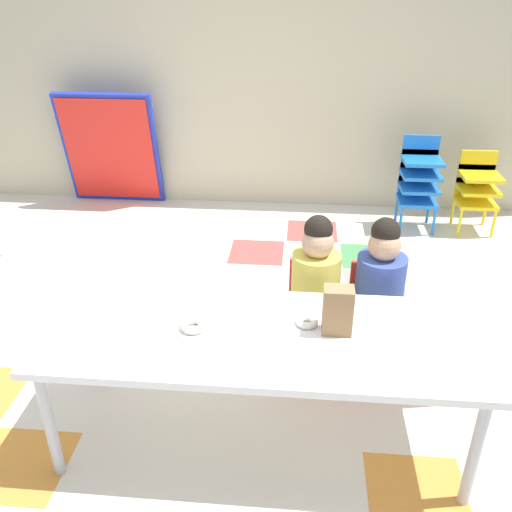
# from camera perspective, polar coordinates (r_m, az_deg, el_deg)

# --- Properties ---
(ground_plane) EXTENTS (6.15, 4.97, 0.02)m
(ground_plane) POSITION_cam_1_polar(r_m,az_deg,el_deg) (3.31, -1.93, -10.40)
(ground_plane) COLOR silver
(back_wall) EXTENTS (6.15, 0.10, 2.79)m
(back_wall) POSITION_cam_1_polar(r_m,az_deg,el_deg) (5.13, 1.27, 20.44)
(back_wall) COLOR beige
(back_wall) RESTS_ON ground_plane
(craft_table) EXTENTS (1.95, 0.72, 0.61)m
(craft_table) POSITION_cam_1_polar(r_m,az_deg,el_deg) (2.46, 0.60, -8.94)
(craft_table) COLOR white
(craft_table) RESTS_ON ground_plane
(seated_child_near_camera) EXTENTS (0.32, 0.31, 0.92)m
(seated_child_near_camera) POSITION_cam_1_polar(r_m,az_deg,el_deg) (2.96, 6.23, -2.45)
(seated_child_near_camera) COLOR red
(seated_child_near_camera) RESTS_ON ground_plane
(seated_child_middle_seat) EXTENTS (0.32, 0.32, 0.92)m
(seated_child_middle_seat) POSITION_cam_1_polar(r_m,az_deg,el_deg) (2.99, 12.78, -2.69)
(seated_child_middle_seat) COLOR red
(seated_child_middle_seat) RESTS_ON ground_plane
(kid_chair_blue_stack) EXTENTS (0.32, 0.30, 0.80)m
(kid_chair_blue_stack) POSITION_cam_1_polar(r_m,az_deg,el_deg) (4.93, 16.64, 7.83)
(kid_chair_blue_stack) COLOR blue
(kid_chair_blue_stack) RESTS_ON ground_plane
(kid_chair_yellow_stack) EXTENTS (0.32, 0.30, 0.68)m
(kid_chair_yellow_stack) POSITION_cam_1_polar(r_m,az_deg,el_deg) (5.08, 22.06, 6.76)
(kid_chair_yellow_stack) COLOR yellow
(kid_chair_yellow_stack) RESTS_ON ground_plane
(folded_activity_table) EXTENTS (0.90, 0.29, 1.09)m
(folded_activity_table) POSITION_cam_1_polar(r_m,az_deg,el_deg) (5.41, -14.90, 10.65)
(folded_activity_table) COLOR #1E33BF
(folded_activity_table) RESTS_ON ground_plane
(paper_bag_brown) EXTENTS (0.13, 0.09, 0.22)m
(paper_bag_brown) POSITION_cam_1_polar(r_m,az_deg,el_deg) (2.40, 8.52, -5.62)
(paper_bag_brown) COLOR #9E754C
(paper_bag_brown) RESTS_ON craft_table
(paper_plate_near_edge) EXTENTS (0.18, 0.18, 0.01)m
(paper_plate_near_edge) POSITION_cam_1_polar(r_m,az_deg,el_deg) (2.46, -6.53, -7.61)
(paper_plate_near_edge) COLOR white
(paper_plate_near_edge) RESTS_ON craft_table
(donut_powdered_on_plate) EXTENTS (0.12, 0.12, 0.04)m
(donut_powdered_on_plate) POSITION_cam_1_polar(r_m,az_deg,el_deg) (2.45, -6.56, -7.20)
(donut_powdered_on_plate) COLOR white
(donut_powdered_on_plate) RESTS_ON craft_table
(donut_powdered_loose) EXTENTS (0.10, 0.10, 0.03)m
(donut_powdered_loose) POSITION_cam_1_polar(r_m,az_deg,el_deg) (2.48, 5.33, -6.82)
(donut_powdered_loose) COLOR white
(donut_powdered_loose) RESTS_ON craft_table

